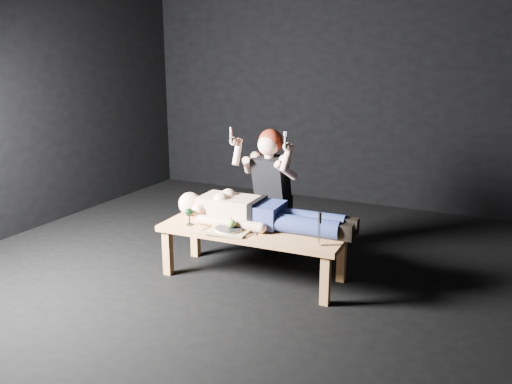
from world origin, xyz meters
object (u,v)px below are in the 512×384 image
(lying_man, at_px, (263,210))
(kneeling_woman, at_px, (275,191))
(serving_tray, at_px, (229,231))
(table, at_px, (253,253))
(goblet, at_px, (189,217))
(carving_knife, at_px, (319,229))

(lying_man, relative_size, kneeling_woman, 1.27)
(kneeling_woman, relative_size, serving_tray, 3.71)
(lying_man, distance_m, serving_tray, 0.36)
(table, height_order, kneeling_woman, kneeling_woman)
(kneeling_woman, distance_m, serving_tray, 0.80)
(lying_man, bearing_deg, serving_tray, -124.10)
(goblet, xyz_separation_m, carving_knife, (1.16, 0.02, 0.06))
(goblet, bearing_deg, kneeling_woman, 58.86)
(table, bearing_deg, carving_knife, -15.56)
(table, distance_m, lying_man, 0.37)
(table, height_order, lying_man, lying_man)
(serving_tray, bearing_deg, kneeling_woman, 85.03)
(serving_tray, distance_m, goblet, 0.40)
(table, xyz_separation_m, goblet, (-0.53, -0.17, 0.30))
(lying_man, distance_m, carving_knife, 0.64)
(lying_man, height_order, goblet, lying_man)
(kneeling_woman, bearing_deg, lying_man, -72.09)
(table, xyz_separation_m, serving_tray, (-0.13, -0.19, 0.24))
(kneeling_woman, relative_size, carving_knife, 4.77)
(carving_knife, bearing_deg, lying_man, 155.05)
(lying_man, bearing_deg, goblet, -157.08)
(kneeling_woman, height_order, carving_knife, kneeling_woman)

